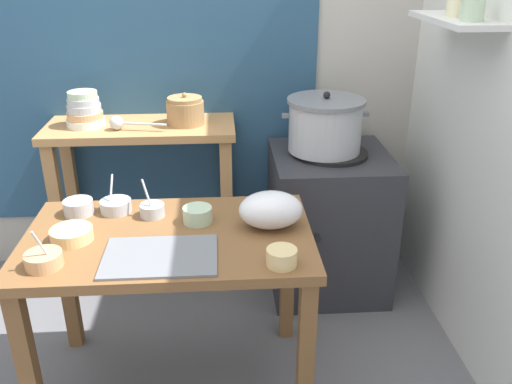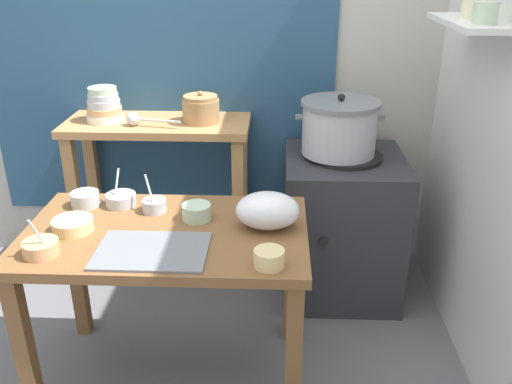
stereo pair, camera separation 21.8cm
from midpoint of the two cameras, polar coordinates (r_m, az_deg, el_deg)
The scene contains 18 objects.
ground_plane at distance 2.55m, azimuth -7.35°, elevation -18.22°, with size 9.00×9.00×0.00m, color slate.
wall_back at distance 2.99m, azimuth -3.62°, elevation 16.25°, with size 4.40×0.12×2.60m.
prep_table at distance 2.16m, azimuth -6.48°, elevation -6.64°, with size 1.10×0.66×0.72m.
back_shelf_table at distance 2.92m, azimuth -8.01°, elevation 3.20°, with size 0.96×0.40×0.90m.
stove_block at distance 2.91m, azimuth 11.08°, elevation -3.47°, with size 0.60×0.61×0.78m.
steamer_pot at distance 2.73m, azimuth 11.07°, elevation 6.69°, with size 0.44×0.39×0.30m.
clay_pot at distance 2.80m, azimuth -3.61°, elevation 8.69°, with size 0.19×0.19×0.16m.
bowl_stack_enamel at distance 2.89m, azimuth -13.65°, elevation 8.78°, with size 0.19×0.19×0.18m.
ladle at distance 2.78m, azimuth -10.42°, elevation 7.54°, with size 0.28×0.09×0.07m.
serving_tray at distance 1.96m, azimuth -7.81°, elevation -6.24°, with size 0.40×0.28×0.01m, color slate.
plastic_bag at distance 2.09m, azimuth 4.23°, elevation -2.03°, with size 0.25×0.19×0.14m, color white.
prep_bowl_0 at distance 2.03m, azimuth -18.94°, elevation -5.61°, with size 0.13×0.13×0.15m.
prep_bowl_1 at distance 2.16m, azimuth -16.08°, elevation -3.37°, with size 0.16×0.16×0.05m.
prep_bowl_2 at distance 2.17m, azimuth -3.44°, elevation -2.12°, with size 0.12×0.12×0.06m.
prep_bowl_3 at distance 2.36m, azimuth -15.09°, elevation -0.73°, with size 0.12×0.12×0.06m.
prep_bowl_4 at distance 2.25m, azimuth -7.98°, elevation -1.39°, with size 0.10×0.10×0.16m.
prep_bowl_5 at distance 1.86m, azimuth 4.77°, elevation -7.00°, with size 0.11×0.11×0.06m.
prep_bowl_6 at distance 2.33m, azimuth -11.50°, elevation -0.78°, with size 0.13×0.13×0.15m.
Camera 2 is at (0.50, -1.86, 1.71)m, focal length 37.94 mm.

